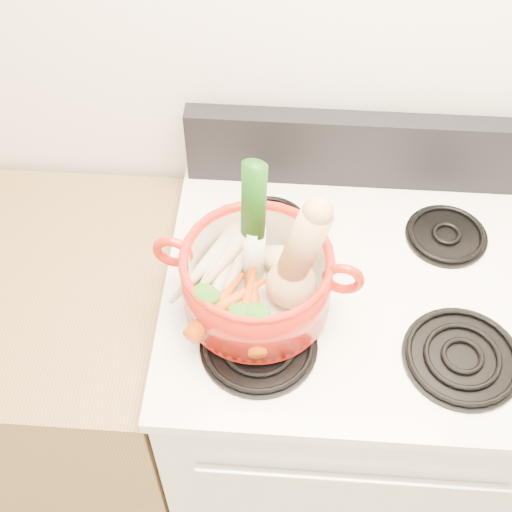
# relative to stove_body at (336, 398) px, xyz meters

# --- Properties ---
(wall_back) EXTENTS (3.50, 0.02, 2.60)m
(wall_back) POSITION_rel_stove_body_xyz_m (0.00, 0.35, 0.84)
(wall_back) COLOR white
(wall_back) RESTS_ON floor
(stove_body) EXTENTS (0.76, 0.65, 0.92)m
(stove_body) POSITION_rel_stove_body_xyz_m (0.00, 0.00, 0.00)
(stove_body) COLOR silver
(stove_body) RESTS_ON floor
(cooktop) EXTENTS (0.78, 0.67, 0.03)m
(cooktop) POSITION_rel_stove_body_xyz_m (0.00, 0.00, 0.47)
(cooktop) COLOR white
(cooktop) RESTS_ON stove_body
(control_backsplash) EXTENTS (0.76, 0.05, 0.18)m
(control_backsplash) POSITION_rel_stove_body_xyz_m (0.00, 0.30, 0.58)
(control_backsplash) COLOR black
(control_backsplash) RESTS_ON cooktop
(oven_handle) EXTENTS (0.60, 0.02, 0.02)m
(oven_handle) POSITION_rel_stove_body_xyz_m (0.00, -0.34, 0.32)
(oven_handle) COLOR silver
(oven_handle) RESTS_ON stove_body
(burner_front_left) EXTENTS (0.22, 0.22, 0.02)m
(burner_front_left) POSITION_rel_stove_body_xyz_m (-0.19, -0.16, 0.50)
(burner_front_left) COLOR black
(burner_front_left) RESTS_ON cooktop
(burner_front_right) EXTENTS (0.22, 0.22, 0.02)m
(burner_front_right) POSITION_rel_stove_body_xyz_m (0.19, -0.16, 0.50)
(burner_front_right) COLOR black
(burner_front_right) RESTS_ON cooktop
(burner_back_left) EXTENTS (0.17, 0.17, 0.02)m
(burner_back_left) POSITION_rel_stove_body_xyz_m (-0.19, 0.14, 0.50)
(burner_back_left) COLOR black
(burner_back_left) RESTS_ON cooktop
(burner_back_right) EXTENTS (0.17, 0.17, 0.02)m
(burner_back_right) POSITION_rel_stove_body_xyz_m (0.19, 0.14, 0.50)
(burner_back_right) COLOR black
(burner_back_right) RESTS_ON cooktop
(dutch_oven) EXTENTS (0.32, 0.32, 0.14)m
(dutch_oven) POSITION_rel_stove_body_xyz_m (-0.20, -0.07, 0.58)
(dutch_oven) COLOR #AB1A0E
(dutch_oven) RESTS_ON burner_front_left
(pot_handle_left) EXTENTS (0.08, 0.03, 0.08)m
(pot_handle_left) POSITION_rel_stove_body_xyz_m (-0.36, -0.05, 0.62)
(pot_handle_left) COLOR #AB1A0E
(pot_handle_left) RESTS_ON dutch_oven
(pot_handle_right) EXTENTS (0.08, 0.03, 0.08)m
(pot_handle_right) POSITION_rel_stove_body_xyz_m (-0.04, -0.09, 0.62)
(pot_handle_right) COLOR #AB1A0E
(pot_handle_right) RESTS_ON dutch_oven
(squash) EXTENTS (0.18, 0.14, 0.27)m
(squash) POSITION_rel_stove_body_xyz_m (-0.13, -0.07, 0.66)
(squash) COLOR tan
(squash) RESTS_ON dutch_oven
(leek) EXTENTS (0.07, 0.08, 0.30)m
(leek) POSITION_rel_stove_body_xyz_m (-0.21, -0.03, 0.69)
(leek) COLOR white
(leek) RESTS_ON dutch_oven
(ginger) EXTENTS (0.10, 0.09, 0.05)m
(ginger) POSITION_rel_stove_body_xyz_m (-0.16, -0.00, 0.56)
(ginger) COLOR tan
(ginger) RESTS_ON dutch_oven
(parsnip_0) EXTENTS (0.07, 0.23, 0.06)m
(parsnip_0) POSITION_rel_stove_body_xyz_m (-0.24, -0.03, 0.56)
(parsnip_0) COLOR beige
(parsnip_0) RESTS_ON dutch_oven
(parsnip_1) EXTENTS (0.08, 0.21, 0.06)m
(parsnip_1) POSITION_rel_stove_body_xyz_m (-0.27, -0.07, 0.56)
(parsnip_1) COLOR #EEE3C1
(parsnip_1) RESTS_ON dutch_oven
(parsnip_2) EXTENTS (0.10, 0.20, 0.06)m
(parsnip_2) POSITION_rel_stove_body_xyz_m (-0.24, -0.03, 0.57)
(parsnip_2) COLOR beige
(parsnip_2) RESTS_ON dutch_oven
(parsnip_3) EXTENTS (0.14, 0.18, 0.06)m
(parsnip_3) POSITION_rel_stove_body_xyz_m (-0.30, -0.04, 0.58)
(parsnip_3) COLOR beige
(parsnip_3) RESTS_ON dutch_oven
(parsnip_4) EXTENTS (0.11, 0.20, 0.06)m
(parsnip_4) POSITION_rel_stove_body_xyz_m (-0.28, -0.03, 0.58)
(parsnip_4) COLOR beige
(parsnip_4) RESTS_ON dutch_oven
(parsnip_5) EXTENTS (0.15, 0.21, 0.06)m
(parsnip_5) POSITION_rel_stove_body_xyz_m (-0.26, -0.02, 0.59)
(parsnip_5) COLOR beige
(parsnip_5) RESTS_ON dutch_oven
(carrot_0) EXTENTS (0.07, 0.18, 0.05)m
(carrot_0) POSITION_rel_stove_body_xyz_m (-0.20, -0.13, 0.56)
(carrot_0) COLOR #C13909
(carrot_0) RESTS_ON dutch_oven
(carrot_1) EXTENTS (0.11, 0.16, 0.05)m
(carrot_1) POSITION_rel_stove_body_xyz_m (-0.27, -0.12, 0.57)
(carrot_1) COLOR #D8650A
(carrot_1) RESTS_ON dutch_oven
(carrot_2) EXTENTS (0.06, 0.20, 0.05)m
(carrot_2) POSITION_rel_stove_body_xyz_m (-0.21, -0.09, 0.57)
(carrot_2) COLOR #C34009
(carrot_2) RESTS_ON dutch_oven
(carrot_3) EXTENTS (0.14, 0.12, 0.05)m
(carrot_3) POSITION_rel_stove_body_xyz_m (-0.24, -0.12, 0.58)
(carrot_3) COLOR #D65B0A
(carrot_3) RESTS_ON dutch_oven
(carrot_4) EXTENTS (0.05, 0.16, 0.05)m
(carrot_4) POSITION_rel_stove_body_xyz_m (-0.21, -0.12, 0.58)
(carrot_4) COLOR #B94709
(carrot_4) RESTS_ON dutch_oven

